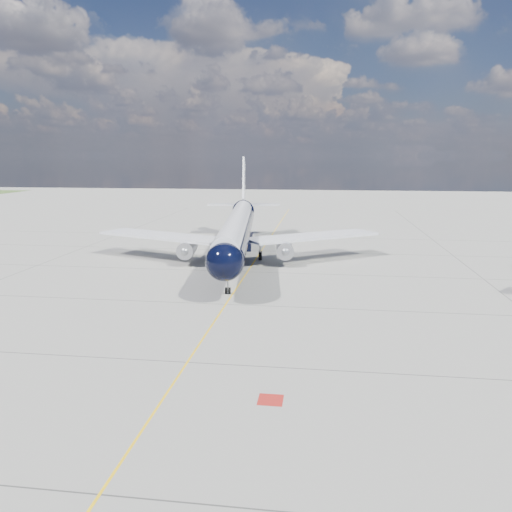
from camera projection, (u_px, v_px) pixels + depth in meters
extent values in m
plane|color=gray|center=(253.00, 264.00, 71.32)|extent=(320.00, 320.00, 0.00)
cube|color=yellow|center=(247.00, 272.00, 66.46)|extent=(0.16, 160.00, 0.01)
cube|color=maroon|center=(271.00, 400.00, 31.57)|extent=(1.60, 1.60, 0.01)
cylinder|color=black|center=(237.00, 231.00, 72.17)|extent=(8.60, 40.60, 4.04)
sphere|color=black|center=(225.00, 262.00, 51.33)|extent=(4.47, 4.47, 4.04)
cone|color=black|center=(244.00, 209.00, 96.54)|extent=(4.86, 7.85, 4.04)
cylinder|color=white|center=(237.00, 224.00, 71.97)|extent=(7.96, 42.61, 3.15)
cube|color=black|center=(224.00, 257.00, 51.00)|extent=(2.68, 1.56, 0.58)
cube|color=white|center=(162.00, 236.00, 74.14)|extent=(20.94, 12.42, 0.34)
cube|color=white|center=(313.00, 236.00, 73.70)|extent=(19.83, 15.95, 0.34)
cube|color=black|center=(237.00, 241.00, 72.46)|extent=(5.64, 11.07, 1.06)
cylinder|color=#A9A9B0|center=(187.00, 249.00, 70.65)|extent=(2.92, 5.13, 2.38)
cylinder|color=#A9A9B0|center=(285.00, 249.00, 70.38)|extent=(2.92, 5.13, 2.38)
sphere|color=gray|center=(185.00, 251.00, 68.46)|extent=(1.29, 1.29, 1.17)
sphere|color=gray|center=(285.00, 252.00, 68.19)|extent=(1.29, 1.29, 1.17)
cube|color=white|center=(187.00, 243.00, 70.70)|extent=(0.62, 3.41, 1.17)
cube|color=white|center=(285.00, 243.00, 70.43)|extent=(0.62, 3.41, 1.17)
cube|color=white|center=(244.00, 181.00, 94.95)|extent=(1.10, 6.74, 9.07)
cube|color=white|center=(244.00, 204.00, 96.37)|extent=(14.12, 4.95, 0.23)
cylinder|color=gray|center=(228.00, 282.00, 55.59)|extent=(0.21, 0.21, 2.23)
cylinder|color=black|center=(226.00, 291.00, 55.79)|extent=(0.27, 0.76, 0.74)
cylinder|color=black|center=(230.00, 291.00, 55.78)|extent=(0.27, 0.76, 0.74)
cylinder|color=gray|center=(215.00, 250.00, 74.40)|extent=(0.31, 0.31, 2.02)
cylinder|color=gray|center=(260.00, 250.00, 74.26)|extent=(0.31, 0.31, 2.02)
cylinder|color=black|center=(214.00, 256.00, 73.99)|extent=(0.61, 1.22, 1.17)
cylinder|color=black|center=(215.00, 254.00, 75.14)|extent=(0.61, 1.22, 1.17)
cylinder|color=black|center=(260.00, 256.00, 73.86)|extent=(0.61, 1.22, 1.17)
cylinder|color=black|center=(260.00, 255.00, 75.01)|extent=(0.61, 1.22, 1.17)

